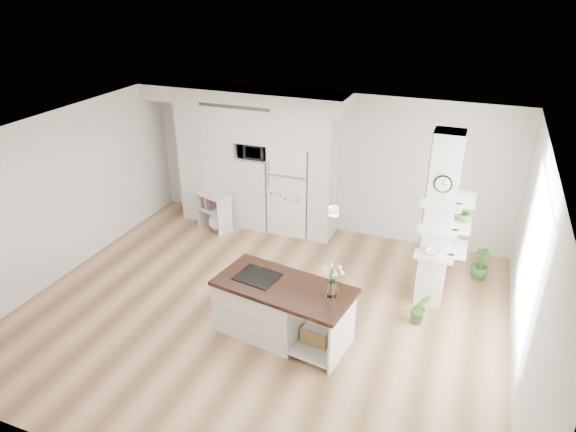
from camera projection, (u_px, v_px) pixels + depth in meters
name	position (u px, v px, depth m)	size (l,w,h in m)	color
floor	(262.00, 310.00, 7.74)	(7.00, 6.00, 0.01)	tan
room	(259.00, 198.00, 6.93)	(7.04, 6.04, 2.72)	white
cabinet_wall	(247.00, 151.00, 9.80)	(4.00, 0.71, 2.70)	white
refrigerator	(292.00, 188.00, 9.78)	(0.78, 0.69, 1.75)	white
column	(444.00, 225.00, 7.33)	(0.69, 0.90, 2.70)	silver
window	(532.00, 257.00, 6.21)	(2.40, 2.40, 0.00)	white
pendant_light	(387.00, 194.00, 6.39)	(0.12, 0.12, 0.10)	white
kitchen_island	(271.00, 305.00, 7.11)	(1.99, 1.17, 1.41)	white
bookshelf	(215.00, 214.00, 10.03)	(0.71, 0.55, 0.74)	white
floor_plant_a	(420.00, 308.00, 7.35)	(0.29, 0.24, 0.53)	#386729
floor_plant_b	(480.00, 264.00, 8.46)	(0.29, 0.29, 0.52)	#386729
microwave	(254.00, 150.00, 9.68)	(0.54, 0.37, 0.30)	#2D2D2D
shelf_plant	(465.00, 212.00, 7.31)	(0.27, 0.23, 0.30)	#386729
decor_bowl	(433.00, 252.00, 7.31)	(0.22, 0.22, 0.05)	white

